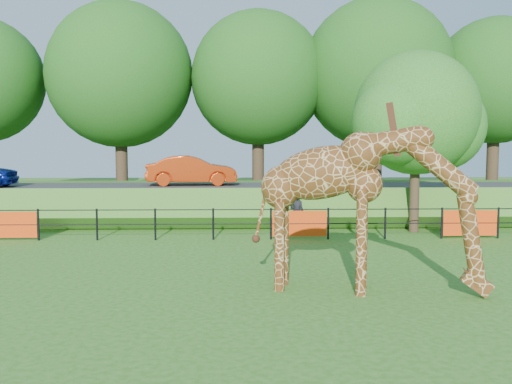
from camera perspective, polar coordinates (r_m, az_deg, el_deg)
The scene contains 9 objects.
ground at distance 12.09m, azimuth -6.08°, elevation -11.10°, with size 90.00×90.00×0.00m, color #2B6118.
giraffe at distance 12.86m, azimuth 11.30°, elevation -1.72°, with size 5.23×0.96×3.73m, color #572F12, non-canonical shape.
perimeter_fence at distance 19.80m, azimuth -4.30°, elevation -3.21°, with size 28.07×0.10×1.10m, color black, non-canonical shape.
embankment at distance 27.24m, azimuth -3.56°, elevation -0.80°, with size 40.00×9.00×1.30m, color #2B6118.
road at distance 25.68m, azimuth -3.69°, elevation 0.45°, with size 40.00×5.00×0.12m, color #323235.
car_red at distance 26.34m, azimuth -6.47°, elevation 2.15°, with size 1.44×4.13×1.36m, color #BB350D.
visitor at distance 21.43m, azimuth 4.12°, elevation -2.06°, with size 0.55×0.36×1.50m, color black.
tree_east at distance 22.26m, azimuth 15.93°, elevation 7.13°, with size 5.40×4.71×6.76m.
bg_tree_line at distance 33.83m, azimuth 0.02°, elevation 11.40°, with size 37.30×8.80×11.82m.
Camera 1 is at (0.93, -11.59, 3.31)m, focal length 40.00 mm.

